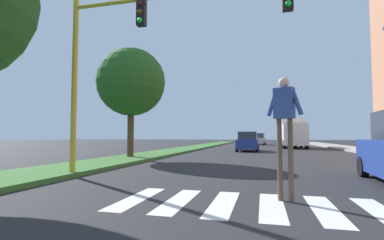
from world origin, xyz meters
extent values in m
plane|color=#262628|center=(0.00, 30.00, 0.00)|extent=(140.00, 140.00, 0.00)
cube|color=silver|center=(-2.70, 8.40, 0.00)|extent=(0.45, 2.20, 0.01)
cube|color=silver|center=(-1.80, 8.40, 0.00)|extent=(0.45, 2.20, 0.01)
cube|color=silver|center=(-0.90, 8.40, 0.00)|extent=(0.45, 2.20, 0.01)
cube|color=silver|center=(0.00, 8.40, 0.00)|extent=(0.45, 2.20, 0.01)
cube|color=silver|center=(0.90, 8.40, 0.00)|extent=(0.45, 2.20, 0.01)
cube|color=silver|center=(1.80, 8.40, 0.00)|extent=(0.45, 2.20, 0.01)
cube|color=#386B2D|center=(-7.17, 28.00, 0.07)|extent=(2.74, 64.00, 0.15)
cylinder|color=#4C3823|center=(-7.36, 17.33, 1.68)|extent=(0.36, 0.36, 3.05)
sphere|color=#23561E|center=(-7.36, 17.33, 4.36)|extent=(3.85, 3.85, 3.85)
cube|color=#9E9991|center=(8.14, 28.00, 0.07)|extent=(3.00, 64.00, 0.15)
cylinder|color=gold|center=(-6.10, 10.79, 3.15)|extent=(0.18, 0.18, 6.00)
cube|color=black|center=(-3.75, 10.79, 5.10)|extent=(0.28, 0.20, 0.80)
sphere|color=#4C0C0C|center=(-3.75, 10.67, 5.36)|extent=(0.16, 0.16, 0.16)
sphere|color=#4C380F|center=(-3.75, 10.67, 5.10)|extent=(0.16, 0.16, 0.16)
sphere|color=#19D833|center=(-3.75, 10.67, 4.84)|extent=(0.16, 0.16, 0.16)
sphere|color=#19D833|center=(0.57, 10.67, 4.84)|extent=(0.16, 0.16, 0.16)
cylinder|color=brown|center=(0.39, 8.84, 0.82)|extent=(0.13, 0.13, 1.65)
cylinder|color=brown|center=(0.18, 8.92, 0.82)|extent=(0.13, 0.13, 1.65)
cube|color=#334C8C|center=(0.28, 8.88, 1.96)|extent=(0.44, 0.36, 0.62)
cylinder|color=#334C8C|center=(0.51, 8.79, 1.99)|extent=(0.28, 0.18, 0.58)
cylinder|color=#334C8C|center=(0.06, 8.97, 1.99)|extent=(0.28, 0.18, 0.58)
sphere|color=beige|center=(0.28, 8.88, 2.38)|extent=(0.29, 0.29, 0.22)
cylinder|color=black|center=(2.94, 13.00, 0.32)|extent=(0.26, 0.65, 0.64)
cube|color=navy|center=(-1.40, 27.35, 0.61)|extent=(1.75, 4.12, 0.79)
cube|color=#2D333D|center=(-1.40, 27.15, 1.33)|extent=(1.52, 1.86, 0.64)
cylinder|color=black|center=(-2.15, 28.96, 0.32)|extent=(0.23, 0.64, 0.64)
cylinder|color=black|center=(-0.61, 28.94, 0.32)|extent=(0.23, 0.64, 0.64)
cylinder|color=black|center=(-2.19, 25.76, 0.32)|extent=(0.23, 0.64, 0.64)
cylinder|color=black|center=(-0.64, 25.74, 0.32)|extent=(0.23, 0.64, 0.64)
cube|color=maroon|center=(2.55, 36.47, 0.63)|extent=(2.13, 4.34, 0.83)
cube|color=#2D333D|center=(2.57, 36.68, 1.39)|extent=(1.74, 2.01, 0.68)
cylinder|color=black|center=(3.26, 34.76, 0.32)|extent=(0.27, 0.65, 0.64)
cylinder|color=black|center=(1.60, 34.88, 0.32)|extent=(0.27, 0.65, 0.64)
cylinder|color=black|center=(3.51, 38.06, 0.32)|extent=(0.27, 0.65, 0.64)
cylinder|color=black|center=(1.85, 38.19, 0.32)|extent=(0.27, 0.65, 0.64)
cube|color=#B7B7BC|center=(-0.74, 45.20, 0.62)|extent=(2.10, 4.34, 0.80)
cube|color=#2D333D|center=(-0.76, 44.99, 1.35)|extent=(1.69, 2.02, 0.66)
cylinder|color=black|center=(-1.39, 46.92, 0.32)|extent=(0.27, 0.66, 0.64)
cylinder|color=black|center=(0.19, 46.78, 0.32)|extent=(0.27, 0.66, 0.64)
cylinder|color=black|center=(-1.67, 43.62, 0.32)|extent=(0.27, 0.66, 0.64)
cylinder|color=black|center=(-0.09, 43.49, 0.32)|extent=(0.27, 0.66, 0.64)
cube|color=silver|center=(2.99, 32.54, 1.45)|extent=(2.30, 2.00, 2.20)
cube|color=beige|center=(2.99, 35.64, 1.75)|extent=(2.30, 4.20, 2.70)
cylinder|color=black|center=(4.04, 32.54, 0.45)|extent=(0.30, 0.90, 0.90)
cylinder|color=black|center=(1.94, 32.54, 0.45)|extent=(0.30, 0.90, 0.90)
cylinder|color=black|center=(4.04, 36.69, 0.45)|extent=(0.30, 0.90, 0.90)
cylinder|color=black|center=(1.94, 36.69, 0.45)|extent=(0.30, 0.90, 0.90)
camera|label=1|loc=(-0.14, 2.98, 1.30)|focal=26.11mm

